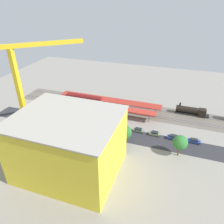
{
  "coord_description": "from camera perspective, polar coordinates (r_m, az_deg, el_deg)",
  "views": [
    {
      "loc": [
        -20.16,
        68.98,
        48.51
      ],
      "look_at": [
        1.83,
        1.47,
        8.82
      ],
      "focal_mm": 34.32,
      "sensor_mm": 36.0,
      "label": 1
    }
  ],
  "objects": [
    {
      "name": "street_tree_2",
      "position": [
        90.98,
        -18.17,
        -0.82
      ],
      "size": [
        4.83,
        4.83,
        7.65
      ],
      "color": "brown",
      "rests_on": "ground"
    },
    {
      "name": "parked_car_1",
      "position": [
        84.51,
        16.05,
        -6.52
      ],
      "size": [
        4.69,
        1.97,
        1.72
      ],
      "color": "black",
      "rests_on": "ground"
    },
    {
      "name": "parked_car_3",
      "position": [
        85.94,
        7.05,
        -4.84
      ],
      "size": [
        4.6,
        1.9,
        1.59
      ],
      "color": "black",
      "rests_on": "ground"
    },
    {
      "name": "construction_building",
      "position": [
        65.1,
        -11.42,
        -8.6
      ],
      "size": [
        29.26,
        24.18,
        18.45
      ],
      "primitive_type": "cube",
      "rotation": [
        0.0,
        0.0,
        -0.02
      ],
      "color": "yellow",
      "rests_on": "ground"
    },
    {
      "name": "street_tree_3",
      "position": [
        85.22,
        -12.59,
        -1.98
      ],
      "size": [
        4.33,
        4.33,
        7.6
      ],
      "color": "brown",
      "rests_on": "ground"
    },
    {
      "name": "platform_canopy_near",
      "position": [
        97.26,
        -4.53,
        2.01
      ],
      "size": [
        55.35,
        4.99,
        4.46
      ],
      "color": "#B73328",
      "rests_on": "ground"
    },
    {
      "name": "parked_car_0",
      "position": [
        85.07,
        20.99,
        -7.24
      ],
      "size": [
        4.54,
        1.9,
        1.59
      ],
      "color": "black",
      "rests_on": "ground"
    },
    {
      "name": "street_asphalt",
      "position": [
        84.85,
        1.0,
        -5.67
      ],
      "size": [
        112.71,
        10.94,
        0.01
      ],
      "primitive_type": "cube",
      "rotation": [
        0.0,
        0.0,
        -0.02
      ],
      "color": "#2D2D33",
      "rests_on": "ground"
    },
    {
      "name": "street_tree_0",
      "position": [
        74.52,
        17.71,
        -7.76
      ],
      "size": [
        4.97,
        4.97,
        7.91
      ],
      "color": "brown",
      "rests_on": "ground"
    },
    {
      "name": "street_tree_1",
      "position": [
        77.13,
        3.36,
        -5.47
      ],
      "size": [
        5.27,
        5.27,
        7.34
      ],
      "color": "brown",
      "rests_on": "ground"
    },
    {
      "name": "street_tree_4",
      "position": [
        89.57,
        -16.91,
        -1.53
      ],
      "size": [
        5.84,
        5.84,
        7.55
      ],
      "color": "brown",
      "rests_on": "ground"
    },
    {
      "name": "box_truck_0",
      "position": [
        81.59,
        -2.21,
        -5.92
      ],
      "size": [
        8.76,
        3.08,
        3.24
      ],
      "color": "black",
      "rests_on": "ground"
    },
    {
      "name": "box_truck_1",
      "position": [
        86.25,
        -10.76,
        -4.35
      ],
      "size": [
        8.51,
        3.27,
        3.14
      ],
      "color": "black",
      "rests_on": "ground"
    },
    {
      "name": "rail_bed",
      "position": [
        102.4,
        4.51,
        0.83
      ],
      "size": [
        112.81,
        16.36,
        0.01
      ],
      "primitive_type": "cube",
      "rotation": [
        0.0,
        0.0,
        -0.02
      ],
      "color": "#665E54",
      "rests_on": "ground"
    },
    {
      "name": "freight_coach_far",
      "position": [
        104.73,
        -7.34,
        3.25
      ],
      "size": [
        18.15,
        3.16,
        5.87
      ],
      "color": "black",
      "rests_on": "ground"
    },
    {
      "name": "parked_car_2",
      "position": [
        84.97,
        11.33,
        -5.69
      ],
      "size": [
        4.4,
        1.97,
        1.57
      ],
      "color": "black",
      "rests_on": "ground"
    },
    {
      "name": "traffic_light",
      "position": [
        85.57,
        4.01,
        -1.86
      ],
      "size": [
        0.5,
        0.36,
        6.73
      ],
      "color": "#333333",
      "rests_on": "ground"
    },
    {
      "name": "platform_canopy_far",
      "position": [
        101.17,
        -0.79,
        3.24
      ],
      "size": [
        49.26,
        5.88,
        4.43
      ],
      "color": "#A82D23",
      "rests_on": "ground"
    },
    {
      "name": "parked_car_4",
      "position": [
        86.96,
        2.33,
        -4.14
      ],
      "size": [
        4.34,
        1.79,
        1.65
      ],
      "color": "black",
      "rests_on": "ground"
    },
    {
      "name": "construction_roof_slab",
      "position": [
        59.89,
        -12.29,
        -1.44
      ],
      "size": [
        29.87,
        24.79,
        0.4
      ],
      "primitive_type": "cube",
      "rotation": [
        0.0,
        0.0,
        -0.02
      ],
      "color": "#ADA89E",
      "rests_on": "construction_building"
    },
    {
      "name": "tower_crane",
      "position": [
        73.44,
        -21.74,
        5.53
      ],
      "size": [
        21.66,
        18.94,
        36.22
      ],
      "color": "gray",
      "rests_on": "ground"
    },
    {
      "name": "track_rails",
      "position": [
        102.32,
        4.52,
        0.92
      ],
      "size": [
        112.56,
        9.92,
        0.12
      ],
      "color": "#9E9EA8",
      "rests_on": "ground"
    },
    {
      "name": "ground_plane",
      "position": [
        86.7,
        1.46,
        -4.82
      ],
      "size": [
        180.12,
        180.12,
        0.0
      ],
      "primitive_type": "plane",
      "color": "gray",
      "rests_on": "ground"
    },
    {
      "name": "locomotive",
      "position": [
        102.7,
        20.59,
        0.16
      ],
      "size": [
        14.42,
        3.13,
        5.2
      ],
      "color": "black",
      "rests_on": "ground"
    },
    {
      "name": "box_truck_2",
      "position": [
        85.52,
        -11.54,
        -4.77
      ],
      "size": [
        9.92,
        3.04,
        3.15
      ],
      "color": "black",
      "rests_on": "ground"
    }
  ]
}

